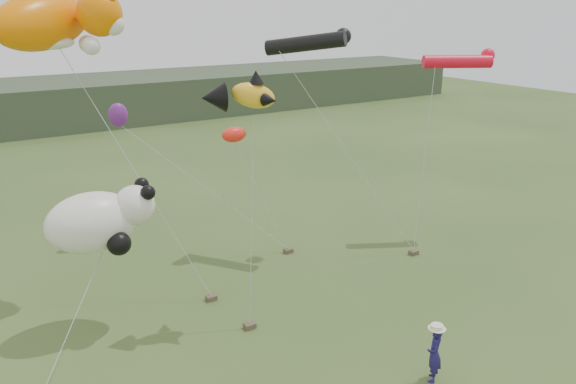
# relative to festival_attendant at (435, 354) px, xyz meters

# --- Properties ---
(ground) EXTENTS (120.00, 120.00, 0.00)m
(ground) POSITION_rel_festival_attendant_xyz_m (-0.52, 2.08, -0.89)
(ground) COLOR #385123
(ground) RESTS_ON ground
(headland) EXTENTS (90.00, 13.00, 4.00)m
(headland) POSITION_rel_festival_attendant_xyz_m (-3.64, 46.77, 1.03)
(headland) COLOR #2D3D28
(headland) RESTS_ON ground
(festival_attendant) EXTENTS (0.77, 0.75, 1.78)m
(festival_attendant) POSITION_rel_festival_attendant_xyz_m (0.00, 0.00, 0.00)
(festival_attendant) COLOR #1E1654
(festival_attendant) RESTS_ON ground
(sandbag_anchors) EXTENTS (16.75, 5.97, 0.19)m
(sandbag_anchors) POSITION_rel_festival_attendant_xyz_m (-2.00, 6.92, -0.79)
(sandbag_anchors) COLOR brown
(sandbag_anchors) RESTS_ON ground
(cat_kite) EXTENTS (5.69, 4.22, 2.53)m
(cat_kite) POSITION_rel_festival_attendant_xyz_m (-7.14, 12.03, 9.27)
(cat_kite) COLOR orange
(cat_kite) RESTS_ON ground
(fish_kite) EXTENTS (2.65, 1.72, 1.39)m
(fish_kite) POSITION_rel_festival_attendant_xyz_m (-2.83, 6.59, 7.00)
(fish_kite) COLOR yellow
(fish_kite) RESTS_ON ground
(tube_kites) EXTENTS (9.92, 4.97, 1.83)m
(tube_kites) POSITION_rel_festival_attendant_xyz_m (5.73, 9.57, 7.92)
(tube_kites) COLOR black
(tube_kites) RESTS_ON ground
(panda_kite) EXTENTS (3.60, 2.33, 2.23)m
(panda_kite) POSITION_rel_festival_attendant_xyz_m (-7.21, 8.43, 2.97)
(panda_kite) COLOR white
(panda_kite) RESTS_ON ground
(misc_kites) EXTENTS (4.80, 4.60, 1.48)m
(misc_kites) POSITION_rel_festival_attendant_xyz_m (-2.50, 13.76, 4.82)
(misc_kites) COLOR #FE2919
(misc_kites) RESTS_ON ground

